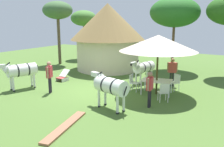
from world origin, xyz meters
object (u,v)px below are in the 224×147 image
object	(u,v)px
shade_umbrella	(158,43)
guest_behind_table	(150,86)
acacia_tree_far_lawn	(175,12)
patio_dining_table	(157,81)
zebra_nearest_camera	(144,68)
patio_chair_near_lawn	(164,91)
acacia_tree_right_background	(58,11)
patio_chair_near_hut	(133,81)
acacia_tree_left_background	(84,18)
patio_chair_west_end	(176,81)
guest_beside_umbrella	(172,70)
striped_lounge_chair	(63,77)
standing_watcher	(49,74)
thatched_hut	(108,34)
zebra_by_umbrella	(21,71)
zebra_toward_hut	(110,86)

from	to	relation	value
shade_umbrella	guest_behind_table	bearing A→B (deg)	-77.52
shade_umbrella	acacia_tree_far_lawn	bearing A→B (deg)	100.89
patio_dining_table	zebra_nearest_camera	xyz separation A→B (m)	(-1.55, 1.82, 0.26)
patio_chair_near_lawn	acacia_tree_right_background	xyz separation A→B (m)	(-11.10, 5.00, 3.93)
patio_chair_near_hut	acacia_tree_left_background	bearing A→B (deg)	-134.63
patio_chair_near_hut	guest_behind_table	bearing A→B (deg)	37.59
patio_chair_near_hut	patio_chair_west_end	bearing A→B (deg)	117.48
shade_umbrella	patio_chair_west_end	distance (m)	2.49
guest_beside_umbrella	striped_lounge_chair	world-z (taller)	guest_beside_umbrella
patio_chair_west_end	standing_watcher	distance (m)	6.74
zebra_nearest_camera	acacia_tree_left_background	xyz separation A→B (m)	(-8.76, 5.58, 2.92)
patio_chair_near_lawn	acacia_tree_right_background	world-z (taller)	acacia_tree_right_background
guest_behind_table	striped_lounge_chair	xyz separation A→B (m)	(-6.53, 1.61, -0.70)
standing_watcher	acacia_tree_far_lawn	xyz separation A→B (m)	(3.63, 9.15, 3.27)
thatched_hut	zebra_nearest_camera	size ratio (longest dim) A/B	2.67
patio_chair_near_hut	zebra_nearest_camera	size ratio (longest dim) A/B	0.43
patio_chair_near_lawn	patio_chair_near_hut	distance (m)	2.26
patio_dining_table	acacia_tree_left_background	xyz separation A→B (m)	(-10.32, 7.39, 3.18)
zebra_nearest_camera	zebra_by_umbrella	bearing A→B (deg)	56.34
patio_chair_near_lawn	acacia_tree_left_background	world-z (taller)	acacia_tree_left_background
guest_behind_table	acacia_tree_right_background	bearing A→B (deg)	55.39
thatched_hut	patio_chair_near_hut	distance (m)	6.38
acacia_tree_left_background	guest_beside_umbrella	bearing A→B (deg)	-27.76
shade_umbrella	patio_dining_table	distance (m)	1.97
shade_umbrella	standing_watcher	bearing A→B (deg)	-150.95
guest_behind_table	acacia_tree_right_background	xyz separation A→B (m)	(-10.79, 5.95, 3.48)
guest_behind_table	acacia_tree_right_background	distance (m)	12.81
patio_chair_near_hut	zebra_toward_hut	bearing A→B (deg)	2.31
acacia_tree_far_lawn	guest_beside_umbrella	bearing A→B (deg)	-72.40
shade_umbrella	patio_chair_near_lawn	distance (m)	2.49
guest_behind_table	acacia_tree_right_background	world-z (taller)	acacia_tree_right_background
patio_chair_west_end	zebra_by_umbrella	size ratio (longest dim) A/B	0.42
acacia_tree_right_background	patio_chair_near_lawn	bearing A→B (deg)	-24.22
standing_watcher	zebra_toward_hut	distance (m)	3.97
thatched_hut	patio_chair_near_hut	bearing A→B (deg)	-44.74
zebra_toward_hut	guest_behind_table	bearing A→B (deg)	-37.13
striped_lounge_chair	acacia_tree_right_background	xyz separation A→B (m)	(-4.26, 4.34, 4.19)
zebra_toward_hut	zebra_by_umbrella	bearing A→B (deg)	103.57
thatched_hut	shade_umbrella	world-z (taller)	thatched_hut
guest_beside_umbrella	acacia_tree_far_lawn	distance (m)	5.84
patio_dining_table	zebra_nearest_camera	bearing A→B (deg)	130.53
guest_beside_umbrella	shade_umbrella	bearing A→B (deg)	-120.24
acacia_tree_left_background	acacia_tree_right_background	xyz separation A→B (m)	(-0.03, -3.45, 0.60)
standing_watcher	zebra_by_umbrella	xyz separation A→B (m)	(-1.86, -0.29, 0.04)
guest_behind_table	patio_chair_near_hut	bearing A→B (deg)	36.74
patio_dining_table	guest_behind_table	size ratio (longest dim) A/B	1.05
zebra_by_umbrella	standing_watcher	bearing A→B (deg)	-151.67
patio_dining_table	patio_chair_near_hut	world-z (taller)	patio_chair_near_hut
acacia_tree_far_lawn	shade_umbrella	bearing A→B (deg)	-79.11
striped_lounge_chair	acacia_tree_left_background	size ratio (longest dim) A/B	0.18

